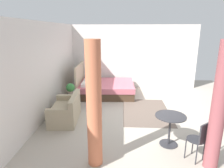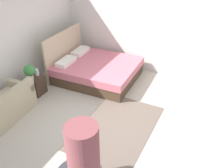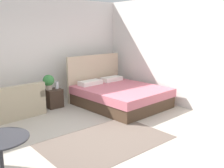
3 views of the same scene
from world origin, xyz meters
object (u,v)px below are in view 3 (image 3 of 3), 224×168
bed (119,95)px  vase (57,85)px  nightstand (54,98)px  couch (13,105)px  balcony_table (1,155)px  potted_plant (49,81)px

bed → vase: 1.69m
nightstand → couch: bearing=-176.6°
couch → balcony_table: size_ratio=1.85×
bed → potted_plant: (-1.54, 1.03, 0.42)m
potted_plant → balcony_table: 3.61m
nightstand → vase: size_ratio=2.75×
couch → potted_plant: potted_plant is taller
couch → vase: size_ratio=7.74×
nightstand → potted_plant: potted_plant is taller
balcony_table → vase: bearing=50.7°
potted_plant → balcony_table: size_ratio=0.53×
bed → couch: bed is taller
bed → balcony_table: (-3.67, -1.87, 0.23)m
bed → balcony_table: bearing=-153.0°
bed → couch: size_ratio=1.70×
couch → bed: bearing=-20.1°
nightstand → balcony_table: bearing=-128.0°
bed → nightstand: size_ratio=4.78×
nightstand → balcony_table: balcony_table is taller
bed → potted_plant: bed is taller
couch → vase: 1.24m
nightstand → potted_plant: (-0.10, 0.04, 0.47)m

